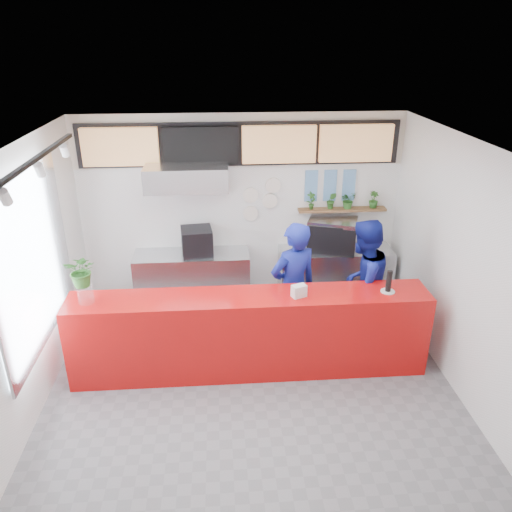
% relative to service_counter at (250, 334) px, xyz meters
% --- Properties ---
extents(floor, '(5.00, 5.00, 0.00)m').
position_rel_service_counter_xyz_m(floor, '(0.00, -0.40, -0.55)').
color(floor, slate).
rests_on(floor, ground).
extents(ceiling, '(5.00, 5.00, 0.00)m').
position_rel_service_counter_xyz_m(ceiling, '(0.00, -0.40, 2.45)').
color(ceiling, silver).
extents(wall_back, '(5.00, 0.00, 5.00)m').
position_rel_service_counter_xyz_m(wall_back, '(0.00, 2.10, 0.95)').
color(wall_back, white).
rests_on(wall_back, ground).
extents(wall_left, '(0.00, 5.00, 5.00)m').
position_rel_service_counter_xyz_m(wall_left, '(-2.50, -0.40, 0.95)').
color(wall_left, white).
rests_on(wall_left, ground).
extents(wall_right, '(0.00, 5.00, 5.00)m').
position_rel_service_counter_xyz_m(wall_right, '(2.50, -0.40, 0.95)').
color(wall_right, white).
rests_on(wall_right, ground).
extents(service_counter, '(4.50, 0.60, 1.10)m').
position_rel_service_counter_xyz_m(service_counter, '(0.00, 0.00, 0.00)').
color(service_counter, '#B20D0C').
rests_on(service_counter, ground).
extents(cream_band, '(5.00, 0.02, 0.80)m').
position_rel_service_counter_xyz_m(cream_band, '(0.00, 2.09, 2.05)').
color(cream_band, beige).
rests_on(cream_band, wall_back).
extents(prep_bench, '(1.80, 0.60, 0.90)m').
position_rel_service_counter_xyz_m(prep_bench, '(-0.80, 1.80, -0.10)').
color(prep_bench, '#B2B5BA').
rests_on(prep_bench, ground).
extents(panini_oven, '(0.51, 0.51, 0.42)m').
position_rel_service_counter_xyz_m(panini_oven, '(-0.71, 1.80, 0.56)').
color(panini_oven, black).
rests_on(panini_oven, prep_bench).
extents(extraction_hood, '(1.20, 0.70, 0.35)m').
position_rel_service_counter_xyz_m(extraction_hood, '(-0.80, 1.75, 1.60)').
color(extraction_hood, '#B2B5BA').
rests_on(extraction_hood, ceiling).
extents(hood_lip, '(1.20, 0.69, 0.31)m').
position_rel_service_counter_xyz_m(hood_lip, '(-0.80, 1.75, 1.40)').
color(hood_lip, '#B2B5BA').
rests_on(hood_lip, ceiling).
extents(right_bench, '(1.80, 0.60, 0.90)m').
position_rel_service_counter_xyz_m(right_bench, '(1.50, 1.80, -0.10)').
color(right_bench, '#B2B5BA').
rests_on(right_bench, ground).
extents(espresso_machine, '(0.85, 0.71, 0.47)m').
position_rel_service_counter_xyz_m(espresso_machine, '(1.42, 1.80, 0.59)').
color(espresso_machine, black).
rests_on(espresso_machine, right_bench).
extents(espresso_tray, '(0.86, 0.72, 0.07)m').
position_rel_service_counter_xyz_m(espresso_tray, '(1.42, 1.80, 0.83)').
color(espresso_tray, '#A1A4A8').
rests_on(espresso_tray, espresso_machine).
extents(herb_shelf, '(1.40, 0.18, 0.04)m').
position_rel_service_counter_xyz_m(herb_shelf, '(1.60, 2.00, 0.95)').
color(herb_shelf, brown).
rests_on(herb_shelf, wall_back).
extents(menu_board_far_left, '(1.10, 0.10, 0.55)m').
position_rel_service_counter_xyz_m(menu_board_far_left, '(-1.75, 1.98, 2.00)').
color(menu_board_far_left, tan).
rests_on(menu_board_far_left, wall_back).
extents(menu_board_mid_left, '(1.10, 0.10, 0.55)m').
position_rel_service_counter_xyz_m(menu_board_mid_left, '(-0.59, 1.98, 2.00)').
color(menu_board_mid_left, black).
rests_on(menu_board_mid_left, wall_back).
extents(menu_board_mid_right, '(1.10, 0.10, 0.55)m').
position_rel_service_counter_xyz_m(menu_board_mid_right, '(0.57, 1.98, 2.00)').
color(menu_board_mid_right, tan).
rests_on(menu_board_mid_right, wall_back).
extents(menu_board_far_right, '(1.10, 0.10, 0.55)m').
position_rel_service_counter_xyz_m(menu_board_far_right, '(1.73, 1.98, 2.00)').
color(menu_board_far_right, tan).
rests_on(menu_board_far_right, wall_back).
extents(soffit, '(4.80, 0.04, 0.65)m').
position_rel_service_counter_xyz_m(soffit, '(0.00, 2.06, 2.00)').
color(soffit, black).
rests_on(soffit, wall_back).
extents(window_pane, '(0.04, 2.20, 1.90)m').
position_rel_service_counter_xyz_m(window_pane, '(-2.47, -0.10, 1.15)').
color(window_pane, silver).
rests_on(window_pane, wall_left).
extents(window_frame, '(0.03, 2.30, 2.00)m').
position_rel_service_counter_xyz_m(window_frame, '(-2.45, -0.10, 1.15)').
color(window_frame, '#B2B5BA').
rests_on(window_frame, wall_left).
extents(track_rail, '(0.05, 2.40, 0.04)m').
position_rel_service_counter_xyz_m(track_rail, '(-2.10, -0.40, 2.39)').
color(track_rail, black).
rests_on(track_rail, ceiling).
extents(dec_plate_a, '(0.24, 0.03, 0.24)m').
position_rel_service_counter_xyz_m(dec_plate_a, '(0.15, 2.07, 1.20)').
color(dec_plate_a, silver).
rests_on(dec_plate_a, wall_back).
extents(dec_plate_b, '(0.24, 0.03, 0.24)m').
position_rel_service_counter_xyz_m(dec_plate_b, '(0.45, 2.07, 1.10)').
color(dec_plate_b, silver).
rests_on(dec_plate_b, wall_back).
extents(dec_plate_c, '(0.24, 0.03, 0.24)m').
position_rel_service_counter_xyz_m(dec_plate_c, '(0.15, 2.07, 0.90)').
color(dec_plate_c, silver).
rests_on(dec_plate_c, wall_back).
extents(dec_plate_d, '(0.24, 0.03, 0.24)m').
position_rel_service_counter_xyz_m(dec_plate_d, '(0.50, 2.07, 1.35)').
color(dec_plate_d, silver).
rests_on(dec_plate_d, wall_back).
extents(photo_frame_a, '(0.20, 0.02, 0.25)m').
position_rel_service_counter_xyz_m(photo_frame_a, '(1.10, 2.08, 1.45)').
color(photo_frame_a, '#598CBF').
rests_on(photo_frame_a, wall_back).
extents(photo_frame_b, '(0.20, 0.02, 0.25)m').
position_rel_service_counter_xyz_m(photo_frame_b, '(1.40, 2.08, 1.45)').
color(photo_frame_b, '#598CBF').
rests_on(photo_frame_b, wall_back).
extents(photo_frame_c, '(0.20, 0.02, 0.25)m').
position_rel_service_counter_xyz_m(photo_frame_c, '(1.70, 2.08, 1.45)').
color(photo_frame_c, '#598CBF').
rests_on(photo_frame_c, wall_back).
extents(photo_frame_d, '(0.20, 0.02, 0.25)m').
position_rel_service_counter_xyz_m(photo_frame_d, '(1.10, 2.08, 1.20)').
color(photo_frame_d, '#598CBF').
rests_on(photo_frame_d, wall_back).
extents(photo_frame_e, '(0.20, 0.02, 0.25)m').
position_rel_service_counter_xyz_m(photo_frame_e, '(1.40, 2.08, 1.20)').
color(photo_frame_e, '#598CBF').
rests_on(photo_frame_e, wall_back).
extents(photo_frame_f, '(0.20, 0.02, 0.25)m').
position_rel_service_counter_xyz_m(photo_frame_f, '(1.70, 2.08, 1.20)').
color(photo_frame_f, '#598CBF').
rests_on(photo_frame_f, wall_back).
extents(staff_center, '(0.80, 0.67, 1.87)m').
position_rel_service_counter_xyz_m(staff_center, '(0.61, 0.46, 0.38)').
color(staff_center, navy).
rests_on(staff_center, ground).
extents(staff_right, '(1.14, 1.10, 1.85)m').
position_rel_service_counter_xyz_m(staff_right, '(1.56, 0.53, 0.37)').
color(staff_right, navy).
rests_on(staff_right, ground).
extents(herb_a, '(0.17, 0.15, 0.28)m').
position_rel_service_counter_xyz_m(herb_a, '(1.10, 2.00, 1.11)').
color(herb_a, '#2A5C20').
rests_on(herb_a, herb_shelf).
extents(herb_b, '(0.18, 0.16, 0.27)m').
position_rel_service_counter_xyz_m(herb_b, '(1.42, 2.00, 1.11)').
color(herb_b, '#2A5C20').
rests_on(herb_b, herb_shelf).
extents(herb_c, '(0.31, 0.29, 0.27)m').
position_rel_service_counter_xyz_m(herb_c, '(1.69, 2.00, 1.11)').
color(herb_c, '#2A5C20').
rests_on(herb_c, herb_shelf).
extents(herb_d, '(0.16, 0.15, 0.26)m').
position_rel_service_counter_xyz_m(herb_d, '(2.10, 2.00, 1.10)').
color(herb_d, '#2A5C20').
rests_on(herb_d, herb_shelf).
extents(glass_vase, '(0.20, 0.20, 0.23)m').
position_rel_service_counter_xyz_m(glass_vase, '(-1.96, -0.01, 0.66)').
color(glass_vase, silver).
rests_on(glass_vase, service_counter).
extents(basil_vase, '(0.40, 0.35, 0.41)m').
position_rel_service_counter_xyz_m(basil_vase, '(-1.96, -0.01, 0.97)').
color(basil_vase, '#2A5C20').
rests_on(basil_vase, glass_vase).
extents(napkin_holder, '(0.20, 0.17, 0.15)m').
position_rel_service_counter_xyz_m(napkin_holder, '(0.60, -0.06, 0.63)').
color(napkin_holder, silver).
rests_on(napkin_holder, service_counter).
extents(white_plate, '(0.20, 0.20, 0.01)m').
position_rel_service_counter_xyz_m(white_plate, '(1.73, -0.03, 0.56)').
color(white_plate, silver).
rests_on(white_plate, service_counter).
extents(pepper_mill, '(0.09, 0.09, 0.28)m').
position_rel_service_counter_xyz_m(pepper_mill, '(1.73, -0.03, 0.70)').
color(pepper_mill, black).
rests_on(pepper_mill, white_plate).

